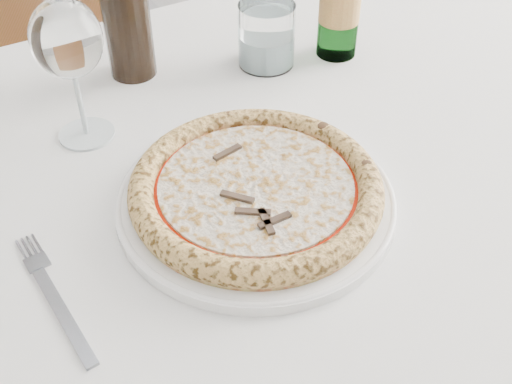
{
  "coord_description": "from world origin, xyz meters",
  "views": [
    {
      "loc": [
        -0.08,
        -0.44,
        1.28
      ],
      "look_at": [
        0.22,
        0.04,
        0.78
      ],
      "focal_mm": 45.0,
      "sensor_mm": 36.0,
      "label": 1
    }
  ],
  "objects_px": {
    "dining_table": "(217,208)",
    "plate": "(256,199)",
    "chair_far": "(74,36)",
    "pizza": "(256,188)",
    "tumbler": "(266,39)",
    "wine_glass": "(67,42)"
  },
  "relations": [
    {
      "from": "pizza",
      "to": "tumbler",
      "type": "height_order",
      "value": "tumbler"
    },
    {
      "from": "dining_table",
      "to": "tumbler",
      "type": "xyz_separation_m",
      "value": [
        0.19,
        0.17,
        0.13
      ]
    },
    {
      "from": "plate",
      "to": "pizza",
      "type": "xyz_separation_m",
      "value": [
        -0.0,
        0.0,
        0.02
      ]
    },
    {
      "from": "pizza",
      "to": "chair_far",
      "type": "bearing_deg",
      "value": 85.36
    },
    {
      "from": "plate",
      "to": "pizza",
      "type": "height_order",
      "value": "pizza"
    },
    {
      "from": "dining_table",
      "to": "pizza",
      "type": "xyz_separation_m",
      "value": [
        -0.0,
        -0.1,
        0.11
      ]
    },
    {
      "from": "plate",
      "to": "tumbler",
      "type": "relative_size",
      "value": 3.41
    },
    {
      "from": "plate",
      "to": "chair_far",
      "type": "bearing_deg",
      "value": 85.36
    },
    {
      "from": "chair_far",
      "to": "plate",
      "type": "xyz_separation_m",
      "value": [
        -0.08,
        -0.94,
        0.23
      ]
    },
    {
      "from": "pizza",
      "to": "tumbler",
      "type": "xyz_separation_m",
      "value": [
        0.19,
        0.27,
        0.02
      ]
    },
    {
      "from": "chair_far",
      "to": "pizza",
      "type": "bearing_deg",
      "value": -94.64
    },
    {
      "from": "dining_table",
      "to": "plate",
      "type": "distance_m",
      "value": 0.14
    },
    {
      "from": "dining_table",
      "to": "wine_glass",
      "type": "xyz_separation_m",
      "value": [
        -0.12,
        0.14,
        0.23
      ]
    },
    {
      "from": "plate",
      "to": "dining_table",
      "type": "bearing_deg",
      "value": 90.0
    },
    {
      "from": "chair_far",
      "to": "tumbler",
      "type": "height_order",
      "value": "chair_far"
    },
    {
      "from": "dining_table",
      "to": "chair_far",
      "type": "distance_m",
      "value": 0.86
    },
    {
      "from": "dining_table",
      "to": "plate",
      "type": "bearing_deg",
      "value": -90.0
    },
    {
      "from": "dining_table",
      "to": "chair_far",
      "type": "relative_size",
      "value": 1.63
    },
    {
      "from": "wine_glass",
      "to": "plate",
      "type": "bearing_deg",
      "value": -63.32
    },
    {
      "from": "chair_far",
      "to": "wine_glass",
      "type": "relative_size",
      "value": 4.75
    },
    {
      "from": "dining_table",
      "to": "plate",
      "type": "height_order",
      "value": "plate"
    },
    {
      "from": "dining_table",
      "to": "pizza",
      "type": "height_order",
      "value": "pizza"
    }
  ]
}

